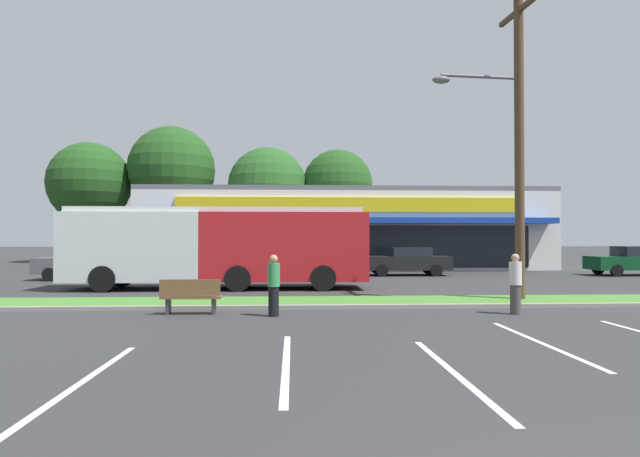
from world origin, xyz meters
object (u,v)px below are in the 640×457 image
object	(u,v)px
car_0	(633,261)
car_2	(407,261)
utility_pole	(515,136)
city_bus	(218,245)
pedestrian_by_pole	(274,285)
bus_stop_bench	(191,296)
car_1	(87,263)
pedestrian_near_bench	(515,284)

from	to	relation	value
car_0	car_2	world-z (taller)	car_0
utility_pole	city_bus	world-z (taller)	utility_pole
city_bus	pedestrian_by_pole	xyz separation A→B (m)	(2.51, -7.71, -0.95)
utility_pole	bus_stop_bench	world-z (taller)	utility_pole
city_bus	car_1	xyz separation A→B (m)	(-7.05, 4.99, -0.97)
car_2	pedestrian_near_bench	xyz separation A→B (m)	(-0.21, -14.81, 0.03)
bus_stop_bench	pedestrian_by_pole	distance (m)	2.31
pedestrian_near_bench	car_2	bearing A→B (deg)	133.54
city_bus	bus_stop_bench	xyz separation A→B (m)	(0.27, -7.25, -1.26)
car_1	car_2	world-z (taller)	car_1
city_bus	bus_stop_bench	bearing A→B (deg)	91.91
bus_stop_bench	car_1	world-z (taller)	car_1
bus_stop_bench	pedestrian_by_pole	world-z (taller)	pedestrian_by_pole
city_bus	car_1	distance (m)	8.70
bus_stop_bench	car_0	distance (m)	25.37
car_0	car_2	xyz separation A→B (m)	(-12.35, 0.60, -0.02)
utility_pole	car_1	xyz separation A→B (m)	(-17.15, 10.08, -4.52)
city_bus	bus_stop_bench	world-z (taller)	city_bus
pedestrian_by_pole	car_2	bearing A→B (deg)	-147.44
utility_pole	city_bus	distance (m)	11.85
car_2	pedestrian_by_pole	world-z (taller)	pedestrian_by_pole
city_bus	car_0	size ratio (longest dim) A/B	2.58
car_1	pedestrian_by_pole	xyz separation A→B (m)	(9.56, -12.70, 0.01)
city_bus	pedestrian_by_pole	size ratio (longest dim) A/B	7.41
car_2	pedestrian_by_pole	size ratio (longest dim) A/B	2.89
bus_stop_bench	car_0	size ratio (longest dim) A/B	0.35
utility_pole	car_0	distance (m)	16.95
car_0	pedestrian_near_bench	bearing A→B (deg)	48.54
pedestrian_near_bench	pedestrian_by_pole	size ratio (longest dim) A/B	1.01
utility_pole	car_2	world-z (taller)	utility_pole
car_0	car_2	distance (m)	12.36
bus_stop_bench	pedestrian_near_bench	xyz separation A→B (m)	(8.73, -0.41, 0.31)
utility_pole	pedestrian_near_bench	size ratio (longest dim) A/B	6.11
city_bus	pedestrian_by_pole	distance (m)	8.17
pedestrian_near_bench	pedestrian_by_pole	world-z (taller)	pedestrian_near_bench
city_bus	pedestrian_near_bench	size ratio (longest dim) A/B	7.34
car_0	pedestrian_by_pole	size ratio (longest dim) A/B	2.87
car_2	pedestrian_near_bench	bearing A→B (deg)	89.19
city_bus	pedestrian_near_bench	world-z (taller)	city_bus
car_1	pedestrian_by_pole	size ratio (longest dim) A/B	2.90
utility_pole	car_1	distance (m)	20.40
utility_pole	pedestrian_by_pole	distance (m)	9.21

